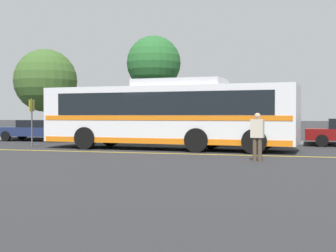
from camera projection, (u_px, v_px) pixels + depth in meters
ground_plane at (159, 149)px, 20.89m from camera, size 220.00×220.00×0.00m
lane_strip_0 at (153, 153)px, 18.80m from camera, size 31.29×0.20×0.01m
curb_strip at (194, 141)px, 26.15m from camera, size 39.29×0.36×0.15m
transit_bus at (168, 114)px, 20.87m from camera, size 11.74×3.41×3.11m
parked_car_0 at (37, 130)px, 27.74m from camera, size 4.89×1.89×1.25m
parked_car_1 at (141, 131)px, 26.02m from camera, size 4.00×1.94×1.24m
parked_car_2 at (241, 132)px, 23.97m from camera, size 4.67×2.18×1.33m
pedestrian_0 at (257, 134)px, 15.53m from camera, size 0.45×0.29×1.61m
bus_stop_sign at (32, 116)px, 22.44m from camera, size 0.07×0.40×2.33m
tree_0 at (46, 81)px, 33.93m from camera, size 4.55×4.55×6.33m
tree_1 at (154, 63)px, 28.74m from camera, size 3.32×3.32×6.41m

